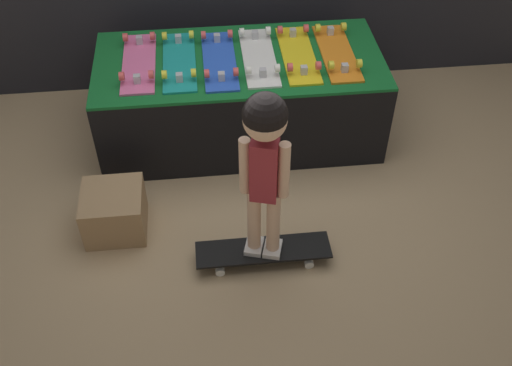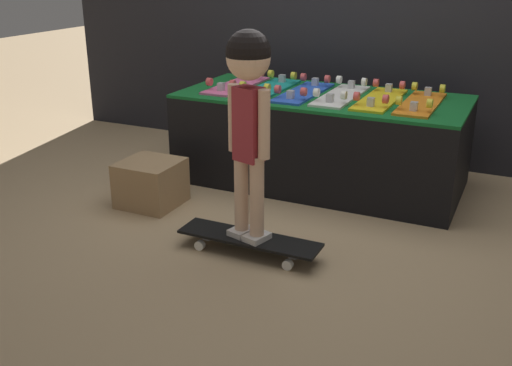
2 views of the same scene
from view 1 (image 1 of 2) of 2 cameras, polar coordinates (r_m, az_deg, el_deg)
name	(u,v)px [view 1 (image 1 of 2)]	position (r m, az deg, el deg)	size (l,w,h in m)	color
ground_plane	(247,179)	(3.87, -0.83, 0.34)	(16.00, 16.00, 0.00)	tan
display_rack	(240,98)	(4.04, -1.54, 8.12)	(1.84, 0.85, 0.60)	black
skateboard_pink_on_rack	(139,62)	(3.89, -11.10, 11.26)	(0.20, 0.68, 0.09)	pink
skateboard_teal_on_rack	(179,60)	(3.86, -7.33, 11.51)	(0.20, 0.68, 0.09)	teal
skateboard_blue_on_rack	(219,59)	(3.85, -3.51, 11.67)	(0.20, 0.68, 0.09)	blue
skateboard_white_on_rack	(259,56)	(3.87, 0.27, 12.00)	(0.20, 0.68, 0.09)	white
skateboard_yellow_on_rack	(298,54)	(3.91, 4.02, 12.20)	(0.20, 0.68, 0.09)	yellow
skateboard_orange_on_rack	(337,52)	(3.95, 7.71, 12.30)	(0.20, 0.68, 0.09)	orange
skateboard_on_floor	(263,251)	(3.36, 0.70, -6.49)	(0.75, 0.19, 0.09)	black
child	(265,150)	(2.83, 0.82, 3.19)	(0.24, 0.21, 1.04)	silver
storage_box	(114,211)	(3.57, -13.34, -2.65)	(0.35, 0.34, 0.28)	#A37F56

